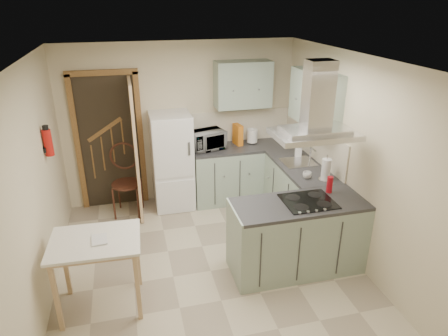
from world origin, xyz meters
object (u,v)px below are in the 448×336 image
object	(u,v)px
peninsula	(297,236)
microwave	(207,140)
extractor_hood	(315,134)
bentwood_chair	(127,184)
fridge	(172,161)
drop_leaf_table	(100,274)

from	to	relation	value
peninsula	microwave	world-z (taller)	microwave
extractor_hood	microwave	size ratio (longest dim) A/B	1.72
bentwood_chair	microwave	size ratio (longest dim) A/B	1.91
fridge	extractor_hood	distance (m)	2.57
bentwood_chair	microwave	xyz separation A→B (m)	(1.27, 0.13, 0.55)
microwave	drop_leaf_table	bearing A→B (deg)	-142.99
extractor_hood	peninsula	bearing A→B (deg)	180.00
microwave	fridge	bearing A→B (deg)	165.74
extractor_hood	drop_leaf_table	distance (m)	2.71
fridge	peninsula	bearing A→B (deg)	-58.26
drop_leaf_table	microwave	xyz separation A→B (m)	(1.60, 2.10, 0.63)
fridge	peninsula	size ratio (longest dim) A/B	0.97
peninsula	bentwood_chair	world-z (taller)	bentwood_chair
fridge	microwave	xyz separation A→B (m)	(0.56, 0.01, 0.29)
drop_leaf_table	bentwood_chair	world-z (taller)	bentwood_chair
peninsula	microwave	xyz separation A→B (m)	(-0.67, 1.99, 0.59)
peninsula	drop_leaf_table	xyz separation A→B (m)	(-2.27, -0.11, -0.03)
fridge	drop_leaf_table	world-z (taller)	fridge
peninsula	extractor_hood	size ratio (longest dim) A/B	1.72
extractor_hood	fridge	bearing A→B (deg)	123.79
peninsula	drop_leaf_table	distance (m)	2.27
drop_leaf_table	fridge	bearing A→B (deg)	65.91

